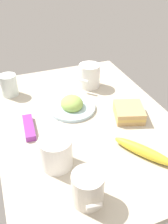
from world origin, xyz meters
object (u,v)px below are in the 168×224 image
at_px(plate_of_food, 72,105).
at_px(coffee_mug_black, 88,188).
at_px(sandwich_main, 129,112).
at_px(snack_bar, 29,127).
at_px(banana, 143,151).
at_px(coffee_mug_milky, 56,152).
at_px(glass_of_milk, 9,86).
at_px(coffee_mug_spare, 89,75).

relative_size(plate_of_food, coffee_mug_black, 1.75).
height_order(sandwich_main, snack_bar, sandwich_main).
height_order(coffee_mug_black, sandwich_main, coffee_mug_black).
bearing_deg(banana, coffee_mug_milky, -102.93).
xyz_separation_m(coffee_mug_black, banana, (-0.09, 0.22, -0.03)).
bearing_deg(glass_of_milk, snack_bar, 6.39).
relative_size(sandwich_main, snack_bar, 1.06).
bearing_deg(sandwich_main, plate_of_food, -124.63).
height_order(coffee_mug_black, coffee_mug_spare, coffee_mug_spare).
relative_size(plate_of_food, glass_of_milk, 2.01).
height_order(coffee_mug_spare, sandwich_main, coffee_mug_spare).
height_order(coffee_mug_black, snack_bar, coffee_mug_black).
bearing_deg(coffee_mug_black, glass_of_milk, -169.09).
distance_m(coffee_mug_black, sandwich_main, 0.40).
xyz_separation_m(plate_of_food, sandwich_main, (0.13, 0.18, 0.00)).
height_order(glass_of_milk, banana, glass_of_milk).
bearing_deg(banana, glass_of_milk, -147.06).
bearing_deg(plate_of_food, coffee_mug_milky, -27.46).
distance_m(coffee_mug_spare, snack_bar, 0.38).
distance_m(plate_of_food, coffee_mug_milky, 0.30).
xyz_separation_m(coffee_mug_milky, glass_of_milk, (-0.46, -0.08, -0.01)).
xyz_separation_m(plate_of_food, snack_bar, (0.07, -0.18, -0.01)).
bearing_deg(coffee_mug_spare, glass_of_milk, -98.40).
bearing_deg(coffee_mug_spare, snack_bar, -55.47).
height_order(sandwich_main, glass_of_milk, glass_of_milk).
bearing_deg(coffee_mug_black, banana, 111.85).
bearing_deg(coffee_mug_spare, coffee_mug_black, -22.22).
xyz_separation_m(plate_of_food, coffee_mug_black, (0.41, -0.09, 0.03)).
xyz_separation_m(coffee_mug_milky, snack_bar, (-0.19, -0.05, -0.04)).
xyz_separation_m(plate_of_food, coffee_mug_milky, (0.26, -0.14, 0.03)).
bearing_deg(coffee_mug_spare, sandwich_main, 10.17).
height_order(coffee_mug_black, glass_of_milk, same).
bearing_deg(coffee_mug_milky, plate_of_food, 152.54).
bearing_deg(coffee_mug_black, sandwich_main, 135.56).
bearing_deg(glass_of_milk, sandwich_main, 50.43).
distance_m(plate_of_food, sandwich_main, 0.22).
distance_m(coffee_mug_spare, sandwich_main, 0.28).
bearing_deg(snack_bar, plate_of_food, 114.78).
bearing_deg(coffee_mug_milky, coffee_mug_spare, 146.76).
xyz_separation_m(glass_of_milk, banana, (0.52, 0.34, -0.02)).
bearing_deg(sandwich_main, coffee_mug_milky, -67.03).
height_order(plate_of_food, coffee_mug_milky, coffee_mug_milky).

